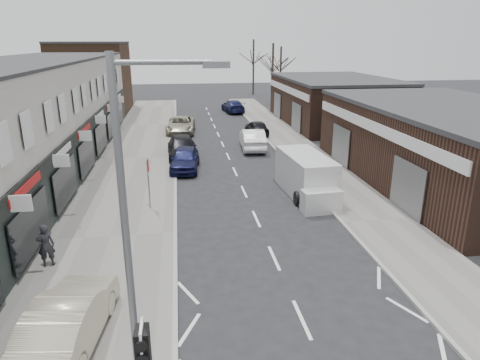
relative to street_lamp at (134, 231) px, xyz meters
name	(u,v)px	position (x,y,z in m)	size (l,w,h in m)	color
pavement_left	(136,159)	(-2.22, 22.80, -4.56)	(5.50, 64.00, 0.12)	slate
pavement_right	(302,153)	(10.28, 22.80, -4.56)	(3.50, 64.00, 0.12)	slate
shop_terrace_left	(19,120)	(-8.97, 20.30, -1.07)	(8.00, 41.00, 7.10)	#B8B3A8
brick_block_far	(93,79)	(-8.97, 45.80, -0.62)	(8.00, 10.00, 8.00)	#462E1E
right_unit_near	(450,146)	(17.03, 14.80, -2.37)	(10.00, 18.00, 4.50)	#352018
right_unit_far	(334,102)	(17.03, 34.80, -2.37)	(10.00, 16.00, 4.50)	#352018
tree_far_a	(272,105)	(13.53, 48.80, -4.62)	(3.60, 3.60, 8.00)	#382D26
tree_far_b	(280,99)	(16.03, 54.80, -4.62)	(3.60, 3.60, 7.50)	#382D26
tree_far_c	(253,94)	(13.03, 60.80, -4.62)	(3.60, 3.60, 8.50)	#382D26
street_lamp	(134,231)	(0.00, 0.00, 0.00)	(2.23, 0.22, 8.00)	slate
warning_sign	(148,168)	(-0.63, 12.80, -2.42)	(0.12, 0.80, 2.70)	slate
white_van	(306,176)	(7.91, 13.83, -3.55)	(2.39, 5.94, 2.26)	silver
sedan_on_pavement	(68,319)	(-2.30, 2.53, -3.72)	(1.65, 4.72, 1.55)	#BDB797
pedestrian	(46,245)	(-4.18, 7.25, -3.65)	(0.62, 0.41, 1.70)	black
parked_car_left_a	(185,159)	(1.26, 19.71, -3.85)	(1.81, 4.49, 1.53)	#13153B
parked_car_left_b	(182,148)	(1.13, 22.90, -3.87)	(2.10, 5.15, 1.50)	black
parked_car_left_c	(181,125)	(1.13, 31.92, -3.87)	(2.50, 5.41, 1.50)	#9E997E
parked_car_right_a	(252,139)	(6.73, 24.78, -3.81)	(1.72, 4.94, 1.63)	silver
parked_car_right_b	(257,128)	(8.03, 30.00, -3.93)	(1.62, 4.03, 1.37)	black
parked_car_right_c	(233,106)	(7.52, 43.39, -3.88)	(2.08, 5.11, 1.48)	#141840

